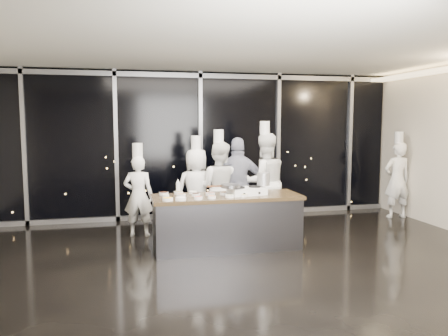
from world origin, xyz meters
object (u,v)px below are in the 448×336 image
object	(u,v)px
stove	(247,191)
demo_counter	(227,222)
frying_pan	(230,186)
guest	(239,185)
chef_side	(397,179)
chef_left	(196,190)
chef_center	(219,187)
chef_right	(264,182)
chef_far_left	(138,195)
stock_pot	(263,179)

from	to	relation	value
stove	demo_counter	bearing A→B (deg)	164.91
frying_pan	guest	size ratio (longest dim) A/B	0.32
demo_counter	chef_side	xyz separation A→B (m)	(4.20, 1.46, 0.40)
chef_left	chef_center	xyz separation A→B (m)	(0.41, -0.10, 0.05)
chef_side	chef_left	bearing A→B (deg)	5.29
chef_center	chef_right	xyz separation A→B (m)	(0.90, -0.04, 0.08)
demo_counter	stove	size ratio (longest dim) A/B	3.82
chef_right	chef_side	distance (m)	3.24
chef_far_left	chef_center	distance (m)	1.51
stock_pot	chef_center	world-z (taller)	chef_center
stove	stock_pot	bearing A→B (deg)	1.08
chef_left	guest	size ratio (longest dim) A/B	1.02
chef_side	chef_center	bearing A→B (deg)	7.09
stove	chef_right	distance (m)	1.25
frying_pan	chef_right	size ratio (longest dim) A/B	0.27
frying_pan	guest	xyz separation A→B (m)	(0.44, 1.13, -0.16)
stove	chef_far_left	world-z (taller)	chef_far_left
demo_counter	frying_pan	bearing A→B (deg)	-73.05
stock_pot	chef_left	bearing A→B (deg)	129.89
stock_pot	chef_left	xyz separation A→B (m)	(-0.96, 1.15, -0.32)
guest	demo_counter	bearing A→B (deg)	76.96
demo_counter	chef_right	xyz separation A→B (m)	(0.99, 1.03, 0.50)
demo_counter	frying_pan	xyz separation A→B (m)	(0.03, -0.10, 0.61)
frying_pan	chef_left	xyz separation A→B (m)	(-0.35, 1.28, -0.24)
demo_counter	stock_pot	xyz separation A→B (m)	(0.64, 0.03, 0.69)
chef_right	stock_pot	bearing A→B (deg)	67.05
frying_pan	chef_right	bearing A→B (deg)	39.92
chef_far_left	chef_right	distance (m)	2.40
stock_pot	stove	bearing A→B (deg)	-169.11
chef_left	chef_right	distance (m)	1.32
stove	chef_center	xyz separation A→B (m)	(-0.24, 1.10, -0.09)
chef_center	chef_side	distance (m)	4.12
chef_center	guest	distance (m)	0.38
chef_left	chef_center	bearing A→B (deg)	157.80
chef_center	chef_right	bearing A→B (deg)	-158.24
guest	chef_far_left	bearing A→B (deg)	8.37
frying_pan	stock_pot	world-z (taller)	stock_pot
chef_far_left	guest	xyz separation A→B (m)	(1.88, -0.11, 0.13)
stove	chef_center	size ratio (longest dim) A/B	0.33
demo_counter	stock_pot	bearing A→B (deg)	2.48
chef_left	chef_right	world-z (taller)	chef_right
chef_center	chef_side	world-z (taller)	chef_center
demo_counter	chef_far_left	size ratio (longest dim) A/B	1.42
stove	stock_pot	size ratio (longest dim) A/B	3.01
stove	chef_center	distance (m)	1.13
stock_pot	chef_right	distance (m)	1.08
chef_right	chef_left	bearing A→B (deg)	-9.97
chef_center	chef_left	bearing A→B (deg)	10.11
frying_pan	stock_pot	bearing A→B (deg)	1.96
chef_left	chef_side	size ratio (longest dim) A/B	0.97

